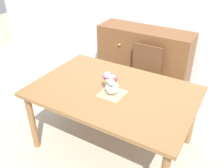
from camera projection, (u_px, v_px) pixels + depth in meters
name	position (u px, v px, depth m)	size (l,w,h in m)	color
ground_plane	(113.00, 144.00, 2.92)	(12.00, 12.00, 0.00)	#B7AD99
dining_table	(113.00, 96.00, 2.56)	(1.69, 1.12, 0.77)	olive
chair_far	(143.00, 74.00, 3.33)	(0.42, 0.42, 0.90)	brown
dresser	(143.00, 60.00, 3.74)	(1.40, 0.47, 1.00)	brown
placemat	(112.00, 94.00, 2.45)	(0.25, 0.25, 0.01)	tan
flower_vase	(111.00, 83.00, 2.39)	(0.20, 0.20, 0.25)	silver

